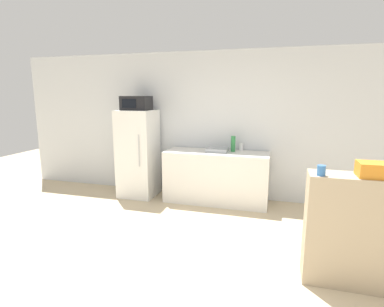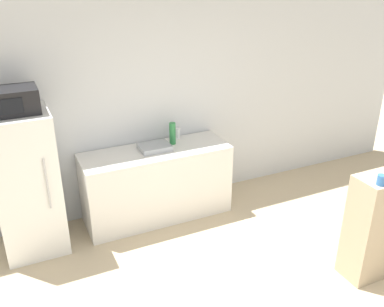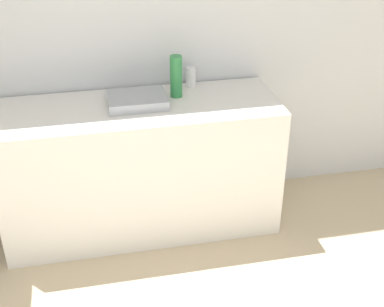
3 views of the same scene
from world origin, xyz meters
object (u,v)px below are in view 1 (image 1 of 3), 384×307
(refrigerator, at_px, (138,154))
(bottle_short, at_px, (241,147))
(jar, at_px, (321,170))
(microwave, at_px, (136,103))
(basket, at_px, (374,170))
(bottle_tall, at_px, (233,144))

(refrigerator, xyz_separation_m, bottle_short, (1.84, 0.28, 0.17))
(refrigerator, distance_m, bottle_short, 1.87)
(jar, bearing_deg, bottle_short, 113.91)
(refrigerator, bearing_deg, microwave, -108.66)
(bottle_short, distance_m, basket, 2.63)
(refrigerator, relative_size, jar, 16.14)
(microwave, bearing_deg, jar, -34.81)
(microwave, height_order, bottle_short, microwave)
(basket, bearing_deg, bottle_tall, 127.60)
(microwave, distance_m, bottle_tall, 1.85)
(microwave, distance_m, bottle_short, 2.01)
(bottle_tall, relative_size, jar, 2.75)
(refrigerator, distance_m, microwave, 0.91)
(microwave, bearing_deg, bottle_short, 8.82)
(refrigerator, relative_size, bottle_tall, 5.88)
(bottle_short, xyz_separation_m, jar, (1.00, -2.26, 0.20))
(microwave, xyz_separation_m, basket, (3.29, -1.90, -0.53))
(bottle_tall, height_order, bottle_short, bottle_tall)
(microwave, xyz_separation_m, bottle_short, (1.84, 0.29, -0.75))
(basket, bearing_deg, jar, -170.52)
(bottle_tall, bearing_deg, refrigerator, -175.20)
(refrigerator, height_order, bottle_short, refrigerator)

